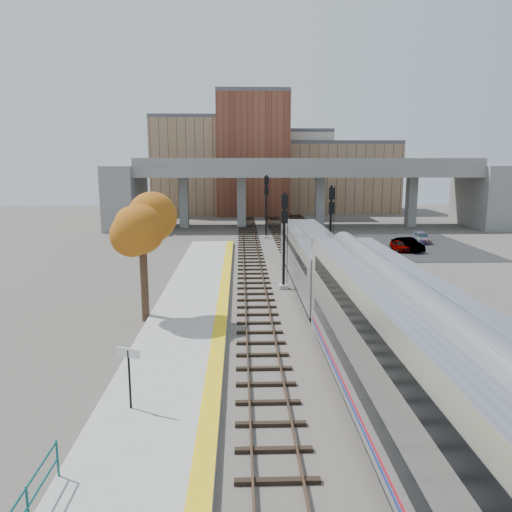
# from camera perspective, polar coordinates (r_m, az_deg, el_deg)

# --- Properties ---
(ground) EXTENTS (160.00, 160.00, 0.00)m
(ground) POSITION_cam_1_polar(r_m,az_deg,el_deg) (26.81, 7.43, -9.16)
(ground) COLOR #47423D
(ground) RESTS_ON ground
(platform) EXTENTS (4.50, 60.00, 0.35)m
(platform) POSITION_cam_1_polar(r_m,az_deg,el_deg) (26.59, -8.37, -8.96)
(platform) COLOR #9E9E99
(platform) RESTS_ON ground
(yellow_strip) EXTENTS (0.70, 60.00, 0.01)m
(yellow_strip) POSITION_cam_1_polar(r_m,az_deg,el_deg) (26.38, -4.23, -8.62)
(yellow_strip) COLOR yellow
(yellow_strip) RESTS_ON platform
(tracks) EXTENTS (10.70, 95.00, 0.25)m
(tracks) POSITION_cam_1_polar(r_m,az_deg,el_deg) (38.78, 5.85, -2.73)
(tracks) COLOR black
(tracks) RESTS_ON ground
(overpass) EXTENTS (54.00, 12.00, 9.50)m
(overpass) POSITION_cam_1_polar(r_m,az_deg,el_deg) (70.53, 5.65, 8.06)
(overpass) COLOR slate
(overpass) RESTS_ON ground
(buildings_far) EXTENTS (43.00, 21.00, 20.60)m
(buildings_far) POSITION_cam_1_polar(r_m,az_deg,el_deg) (91.60, 1.60, 10.02)
(buildings_far) COLOR #987558
(buildings_far) RESTS_ON ground
(parking_lot) EXTENTS (14.00, 18.00, 0.04)m
(parking_lot) POSITION_cam_1_polar(r_m,az_deg,el_deg) (56.65, 16.94, 1.09)
(parking_lot) COLOR black
(parking_lot) RESTS_ON ground
(locomotive) EXTENTS (3.02, 19.05, 4.10)m
(locomotive) POSITION_cam_1_polar(r_m,az_deg,el_deg) (36.26, 6.47, -0.14)
(locomotive) COLOR #A8AAB2
(locomotive) RESTS_ON ground
(coach) EXTENTS (3.03, 25.00, 5.00)m
(coach) POSITION_cam_1_polar(r_m,az_deg,el_deg) (15.05, 19.34, -14.65)
(coach) COLOR #A8AAB2
(coach) RESTS_ON ground
(signal_mast_near) EXTENTS (0.60, 0.64, 6.94)m
(signal_mast_near) POSITION_cam_1_polar(r_m,az_deg,el_deg) (35.55, 3.22, 1.57)
(signal_mast_near) COLOR #9E9E99
(signal_mast_near) RESTS_ON ground
(signal_mast_mid) EXTENTS (0.60, 0.64, 7.23)m
(signal_mast_mid) POSITION_cam_1_polar(r_m,az_deg,el_deg) (40.29, 8.51, 2.84)
(signal_mast_mid) COLOR #9E9E99
(signal_mast_mid) RESTS_ON ground
(signal_mast_far) EXTENTS (0.60, 0.64, 7.52)m
(signal_mast_far) POSITION_cam_1_polar(r_m,az_deg,el_deg) (59.43, 1.17, 5.68)
(signal_mast_far) COLOR #9E9E99
(signal_mast_far) RESTS_ON ground
(station_sign) EXTENTS (0.86, 0.37, 2.27)m
(station_sign) POSITION_cam_1_polar(r_m,az_deg,el_deg) (18.66, -14.33, -12.02)
(station_sign) COLOR black
(station_sign) RESTS_ON platform
(tree) EXTENTS (3.60, 3.60, 7.30)m
(tree) POSITION_cam_1_polar(r_m,az_deg,el_deg) (28.69, -12.90, 3.13)
(tree) COLOR #382619
(tree) RESTS_ON ground
(car_a) EXTENTS (1.48, 3.28, 1.09)m
(car_a) POSITION_cam_1_polar(r_m,az_deg,el_deg) (53.15, 16.13, 1.14)
(car_a) COLOR #99999E
(car_a) RESTS_ON parking_lot
(car_b) EXTENTS (2.53, 4.28, 1.33)m
(car_b) POSITION_cam_1_polar(r_m,az_deg,el_deg) (53.45, 16.97, 1.27)
(car_b) COLOR #99999E
(car_b) RESTS_ON parking_lot
(car_c) EXTENTS (2.11, 4.06, 1.13)m
(car_c) POSITION_cam_1_polar(r_m,az_deg,el_deg) (59.40, 18.38, 2.01)
(car_c) COLOR #99999E
(car_c) RESTS_ON parking_lot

